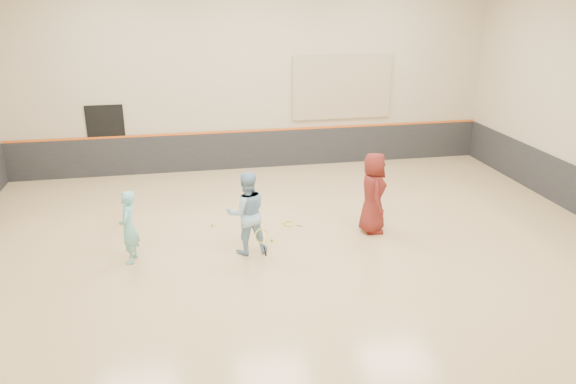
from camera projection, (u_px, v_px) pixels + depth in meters
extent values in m
cube|color=tan|center=(293.00, 250.00, 12.61)|extent=(15.00, 12.00, 0.20)
cube|color=#C6B390|center=(254.00, 73.00, 17.09)|extent=(15.00, 0.02, 6.00)
cube|color=#C6B390|center=(406.00, 230.00, 6.01)|extent=(15.00, 0.02, 6.00)
cube|color=#232326|center=(255.00, 150.00, 17.88)|extent=(14.90, 0.04, 1.20)
cube|color=#D85914|center=(255.00, 131.00, 17.66)|extent=(14.90, 0.03, 0.06)
cube|color=tan|center=(342.00, 87.00, 17.72)|extent=(3.20, 0.08, 2.00)
cube|color=black|center=(107.00, 141.00, 16.90)|extent=(1.10, 0.05, 2.20)
imported|color=#74CAC5|center=(129.00, 227.00, 11.62)|extent=(0.46, 0.62, 1.57)
imported|color=#8BB6D7|center=(247.00, 213.00, 11.99)|extent=(0.95, 0.76, 1.84)
imported|color=maroon|center=(373.00, 193.00, 13.04)|extent=(0.72, 1.01, 1.93)
sphere|color=#C0D832|center=(272.00, 240.00, 12.80)|extent=(0.07, 0.07, 0.07)
sphere|color=#BFD331|center=(381.00, 186.00, 12.79)|extent=(0.07, 0.07, 0.07)
sphere|color=#BCCE2F|center=(212.00, 225.00, 13.62)|extent=(0.07, 0.07, 0.07)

